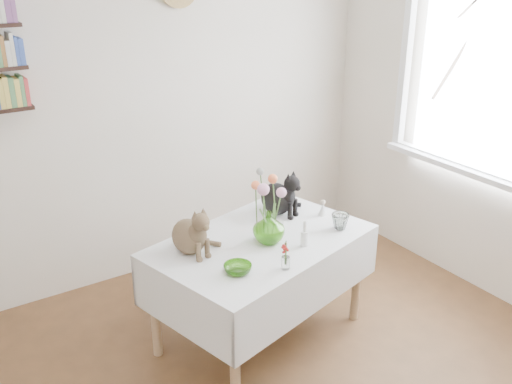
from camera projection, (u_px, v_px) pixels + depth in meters
room at (339, 239)px, 2.16m from camera, size 4.08×4.58×2.58m
window at (489, 96)px, 3.72m from camera, size 0.12×1.52×1.32m
dining_table at (261, 264)px, 3.44m from camera, size 1.44×1.11×0.69m
tabby_cat at (188, 228)px, 3.18m from camera, size 0.25×0.29×0.30m
black_cat at (277, 191)px, 3.67m from camera, size 0.29×0.32×0.31m
flower_vase at (269, 227)px, 3.31m from camera, size 0.19×0.19×0.20m
green_bowl at (238, 269)px, 3.02m from camera, size 0.21×0.21×0.05m
drinking_glass at (340, 221)px, 3.49m from camera, size 0.11×0.11×0.10m
candlestick at (304, 237)px, 3.29m from camera, size 0.04×0.04×0.16m
berry_jar at (286, 256)px, 3.03m from camera, size 0.05×0.05×0.18m
porcelain_figurine at (323, 209)px, 3.67m from camera, size 0.06×0.06×0.11m
flower_bouquet at (268, 187)px, 3.23m from camera, size 0.17×0.12×0.39m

